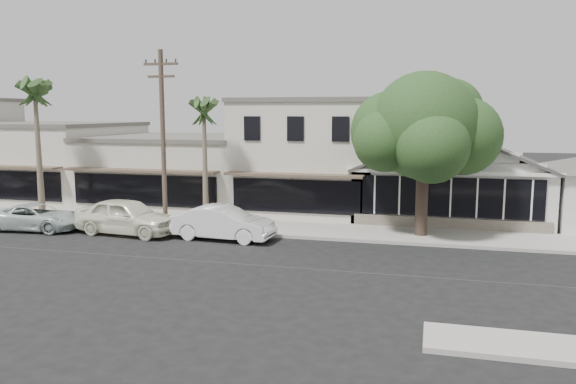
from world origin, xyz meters
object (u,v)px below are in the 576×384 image
(car_1, at_px, (223,223))
(utility_pole, at_px, (163,136))
(car_2, at_px, (36,217))
(car_0, at_px, (127,216))
(shade_tree, at_px, (423,129))

(car_1, bearing_deg, utility_pole, 74.30)
(utility_pole, xyz_separation_m, car_2, (-6.37, -1.66, -4.13))
(utility_pole, relative_size, car_0, 1.72)
(car_2, bearing_deg, car_1, -91.89)
(utility_pole, bearing_deg, car_1, -19.49)
(car_1, bearing_deg, car_0, 94.86)
(utility_pole, bearing_deg, car_2, -165.38)
(shade_tree, bearing_deg, car_1, -161.86)
(utility_pole, xyz_separation_m, car_1, (3.63, -1.29, -3.99))
(car_2, bearing_deg, utility_pole, -79.42)
(utility_pole, height_order, car_1, utility_pole)
(car_0, distance_m, car_2, 5.01)
(car_0, bearing_deg, car_2, 99.30)
(utility_pole, xyz_separation_m, car_0, (-1.37, -1.38, -3.90))
(car_2, bearing_deg, shade_tree, -84.15)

